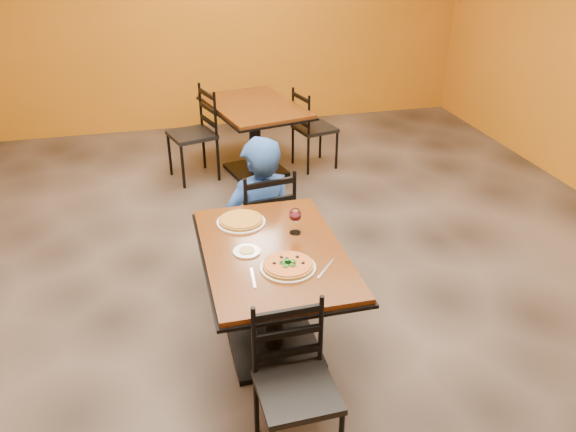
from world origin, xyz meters
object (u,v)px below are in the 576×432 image
object	(u,v)px
table_second	(255,122)
chair_main_near	(297,392)
chair_second_left	(192,135)
plate_main	(288,267)
chair_second_right	(315,129)
side_plate	(247,251)
diner	(259,207)
chair_main_far	(262,220)
pizza_far	(241,220)
pizza_main	(288,265)
wine_glass	(295,220)
plate_far	(241,222)
table_main	(274,277)

from	to	relation	value
table_second	chair_main_near	world-z (taller)	chair_main_near
chair_second_left	plate_main	world-z (taller)	chair_second_left
table_second	chair_second_left	bearing A→B (deg)	180.00
chair_second_right	side_plate	world-z (taller)	chair_second_right
chair_second_left	table_second	bearing A→B (deg)	73.94
chair_main_near	diner	xyz separation A→B (m)	(0.16, 1.72, 0.14)
chair_main_near	chair_main_far	world-z (taller)	chair_main_far
diner	pizza_far	world-z (taller)	diner
chair_second_left	side_plate	bearing A→B (deg)	-14.71
chair_main_near	pizza_main	distance (m)	0.69
chair_main_far	wine_glass	xyz separation A→B (m)	(0.06, -0.76, 0.39)
plate_main	wine_glass	world-z (taller)	wine_glass
chair_main_near	chair_second_right	bearing A→B (deg)	70.89
table_second	plate_far	xyz separation A→B (m)	(-0.56, -2.47, 0.20)
chair_main_near	side_plate	distance (m)	0.88
plate_main	plate_far	distance (m)	0.60
chair_second_right	plate_far	size ratio (longest dim) A/B	2.78
diner	wine_glass	bearing A→B (deg)	81.94
chair_main_far	side_plate	world-z (taller)	chair_main_far
chair_second_left	diner	xyz separation A→B (m)	(0.32, -1.92, 0.08)
table_main	wine_glass	world-z (taller)	wine_glass
plate_main	chair_second_right	bearing A→B (deg)	70.88
table_second	chair_main_far	xyz separation A→B (m)	(-0.32, -1.92, -0.11)
diner	pizza_far	distance (m)	0.64
table_main	plate_main	bearing A→B (deg)	-80.27
chair_main_near	diner	bearing A→B (deg)	83.18
plate_main	pizza_main	xyz separation A→B (m)	(0.00, 0.00, 0.02)
table_main	chair_second_left	world-z (taller)	chair_second_left
chair_main_far	pizza_main	world-z (taller)	chair_main_far
wine_glass	table_second	bearing A→B (deg)	84.40
chair_second_right	wine_glass	world-z (taller)	wine_glass
chair_second_right	pizza_far	bearing A→B (deg)	140.47
chair_main_near	diner	distance (m)	1.74
side_plate	wine_glass	size ratio (longest dim) A/B	0.89
chair_second_left	chair_main_near	bearing A→B (deg)	-13.57
diner	pizza_far	bearing A→B (deg)	54.34
pizza_main	chair_second_left	bearing A→B (deg)	94.84
table_second	pizza_far	bearing A→B (deg)	-102.82
chair_second_right	pizza_far	distance (m)	2.78
table_second	chair_second_right	world-z (taller)	chair_second_right
diner	pizza_far	size ratio (longest dim) A/B	3.97
diner	pizza_main	distance (m)	1.16
table_second	plate_far	distance (m)	2.54
chair_second_left	plate_main	xyz separation A→B (m)	(0.26, -3.05, 0.28)
chair_second_left	diner	size ratio (longest dim) A/B	0.85
plate_main	side_plate	distance (m)	0.29
chair_main_far	side_plate	distance (m)	1.00
diner	chair_main_far	bearing A→B (deg)	145.18
diner	wine_glass	distance (m)	0.82
pizza_main	wine_glass	size ratio (longest dim) A/B	1.58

